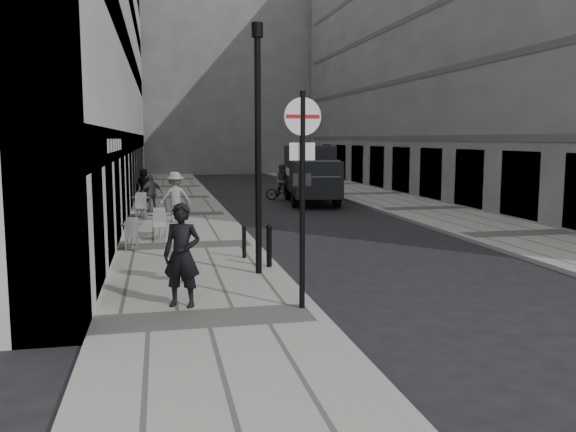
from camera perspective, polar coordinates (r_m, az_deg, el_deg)
name	(u,v)px	position (r m, az deg, el deg)	size (l,w,h in m)	color
ground	(364,372)	(8.96, 7.15, -14.30)	(120.00, 120.00, 0.00)	black
sidewalk	(179,216)	(26.08, -10.17, 0.04)	(4.00, 60.00, 0.12)	gray
far_sidewalk	(422,209)	(28.60, 12.43, 0.62)	(4.00, 60.00, 0.12)	gray
building_left	(88,22)	(33.02, -18.19, 16.88)	(4.00, 45.00, 18.00)	beige
building_right	(461,17)	(37.07, 15.92, 17.43)	(6.00, 45.00, 20.00)	gray
building_far	(199,62)	(64.47, -8.33, 14.06)	(24.00, 16.00, 22.00)	gray
walking_man	(182,255)	(11.64, -9.89, -3.63)	(0.72, 0.47, 1.97)	black
sign_post	(302,171)	(11.18, 1.36, 4.22)	(0.69, 0.11, 4.02)	black
lamppost	(258,137)	(14.15, -2.83, 7.40)	(0.26, 0.26, 5.75)	black
bollard_near	(269,247)	(15.11, -1.78, -2.91)	(0.13, 0.13, 0.99)	black
bollard_far	(244,243)	(16.28, -4.13, -2.51)	(0.11, 0.11, 0.81)	black
panel_van	(311,171)	(31.21, 2.15, 4.23)	(3.03, 6.40, 2.91)	black
cyclist	(283,186)	(32.49, -0.51, 2.81)	(1.91, 1.30, 1.95)	black
pedestrian_a	(152,193)	(26.88, -12.64, 2.10)	(0.97, 0.40, 1.65)	slate
pedestrian_b	(175,197)	(23.50, -10.53, 1.76)	(1.24, 0.71, 1.92)	gray
pedestrian_c	(144,185)	(31.52, -13.31, 2.83)	(0.82, 0.53, 1.67)	black
cafe_table_near	(160,223)	(19.91, -11.93, -0.69)	(0.71, 1.61, 0.92)	silver
cafe_table_mid	(132,233)	(18.34, -14.42, -1.58)	(0.64, 1.45, 0.83)	#AFAFB1
cafe_table_far	(141,206)	(25.02, -13.59, 0.95)	(0.77, 1.74, 0.99)	silver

